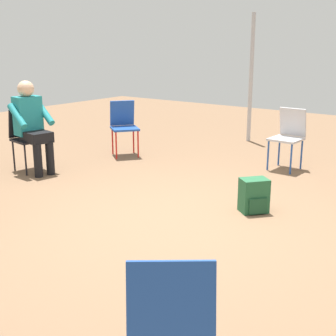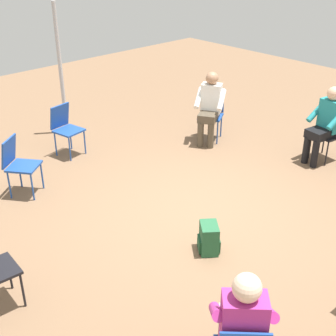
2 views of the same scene
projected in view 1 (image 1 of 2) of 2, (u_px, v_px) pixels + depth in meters
name	position (u px, v px, depth m)	size (l,w,h in m)	color
ground_plane	(176.00, 220.00, 4.71)	(15.91, 15.91, 0.00)	brown
chair_southwest	(124.00, 124.00, 7.29)	(0.57, 0.58, 0.85)	#1E4799
chair_south	(27.00, 135.00, 6.44)	(0.46, 0.49, 0.85)	black
chair_northeast	(171.00, 323.00, 2.13)	(0.58, 0.58, 0.85)	#1E4799
chair_west	(288.00, 134.00, 6.49)	(0.45, 0.41, 0.85)	#B7B7BC
person_in_teal	(32.00, 122.00, 6.27)	(0.55, 0.56, 1.24)	black
backpack_near_laptop_user	(254.00, 197.00, 4.90)	(0.34, 0.33, 0.36)	#235B38
tent_pole_near	(251.00, 79.00, 8.19)	(0.07, 0.07, 2.22)	#B2B2B7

